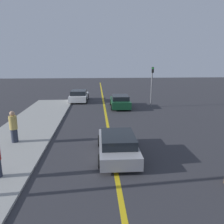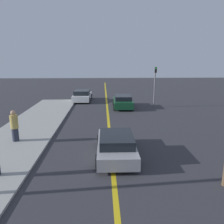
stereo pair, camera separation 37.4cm
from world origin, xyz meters
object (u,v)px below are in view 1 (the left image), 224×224
car_far_distant (120,102)px  car_parked_left_lot (79,96)px  traffic_light (152,83)px  car_ahead_center (118,145)px  pedestrian_far_standing (14,127)px

car_far_distant → car_parked_left_lot: size_ratio=0.96×
car_far_distant → traffic_light: bearing=0.9°
car_parked_left_lot → traffic_light: bearing=-24.4°
car_ahead_center → traffic_light: traffic_light is taller
car_ahead_center → traffic_light: size_ratio=1.02×
car_ahead_center → traffic_light: (4.48, 11.25, 1.88)m
car_far_distant → car_parked_left_lot: car_parked_left_lot is taller
car_parked_left_lot → pedestrian_far_standing: 13.18m
car_far_distant → traffic_light: 3.64m
pedestrian_far_standing → traffic_light: size_ratio=0.45×
car_ahead_center → car_parked_left_lot: (-3.02, 14.94, 0.05)m
car_far_distant → car_ahead_center: bearing=-95.7°
car_ahead_center → car_far_distant: size_ratio=1.04×
traffic_light → car_ahead_center: bearing=-111.7°
car_ahead_center → car_parked_left_lot: car_parked_left_lot is taller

